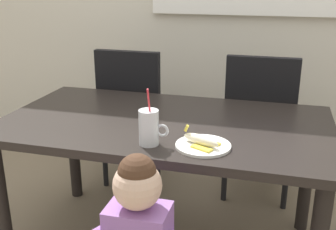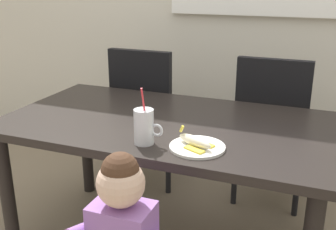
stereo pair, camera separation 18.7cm
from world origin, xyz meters
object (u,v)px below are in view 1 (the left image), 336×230
Objects in this scene: dining_chair_right at (260,120)px; milk_cup at (149,129)px; dining_table at (165,137)px; dining_chair_left at (135,110)px; snack_plate at (203,146)px; peeled_banana at (201,140)px.

milk_cup reaches higher than dining_chair_right.
dining_table is 1.67× the size of dining_chair_left.
dining_table is 0.34m from milk_cup.
dining_chair_left is at bearing 124.78° from snack_plate.
dining_table is 0.39m from peeled_banana.
milk_cup is at bearing -172.08° from snack_plate.
dining_chair_left is (-0.39, 0.64, -0.09)m from dining_table.
milk_cup is at bearing 113.53° from dining_chair_left.
dining_chair_left is 3.84× the size of milk_cup.
peeled_banana reaches higher than dining_table.
dining_chair_right is 5.56× the size of peeled_banana.
dining_table is 6.96× the size of snack_plate.
dining_chair_right is at bearing 57.09° from dining_table.
dining_chair_left reaches higher than dining_table.
dining_chair_left is at bearing 113.53° from milk_cup.
dining_chair_right is at bearing 67.00° from milk_cup.
dining_table is at bearing 121.57° from dining_chair_left.
milk_cup is at bearing 67.00° from dining_chair_right.
dining_chair_left reaches higher than snack_plate.
milk_cup is (0.41, -0.95, 0.25)m from dining_chair_left.
dining_chair_left is at bearing 1.75° from dining_chair_right.
milk_cup reaches higher than peeled_banana.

